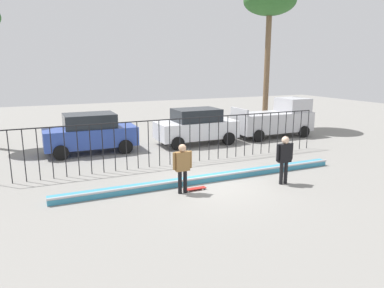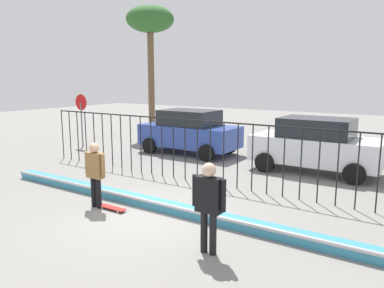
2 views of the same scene
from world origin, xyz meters
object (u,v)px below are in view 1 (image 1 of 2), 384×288
at_px(skateboarder, 182,164).
at_px(parked_car_blue, 90,133).
at_px(skateboard, 195,189).
at_px(palm_tree_tall, 270,4).
at_px(pickup_truck, 276,119).
at_px(parked_car_white, 196,126).
at_px(camera_operator, 285,156).

height_order(skateboarder, parked_car_blue, parked_car_blue).
xyz_separation_m(skateboard, palm_tree_tall, (9.57, 9.45, 7.91)).
bearing_deg(palm_tree_tall, pickup_truck, -113.93).
relative_size(skateboarder, palm_tree_tall, 0.18).
xyz_separation_m(parked_car_blue, pickup_truck, (10.66, -0.38, 0.06)).
bearing_deg(parked_car_blue, skateboarder, -77.98).
relative_size(parked_car_white, palm_tree_tall, 0.47).
distance_m(skateboarder, camera_operator, 3.71).
distance_m(skateboarder, parked_car_white, 7.64).
height_order(skateboard, camera_operator, camera_operator).
distance_m(skateboarder, palm_tree_tall, 15.49).
height_order(skateboarder, camera_operator, camera_operator).
distance_m(skateboarder, parked_car_blue, 7.31).
bearing_deg(parked_car_white, skateboarder, -121.82).
bearing_deg(parked_car_blue, pickup_truck, -4.83).
xyz_separation_m(camera_operator, pickup_truck, (5.13, 7.29, -0.00)).
bearing_deg(palm_tree_tall, skateboarder, -136.55).
bearing_deg(pickup_truck, palm_tree_tall, 62.83).
relative_size(skateboarder, pickup_truck, 0.35).
bearing_deg(parked_car_blue, camera_operator, -56.99).
height_order(skateboard, palm_tree_tall, palm_tree_tall).
bearing_deg(skateboard, pickup_truck, 36.57).
distance_m(camera_operator, parked_car_white, 7.33).
bearing_deg(camera_operator, skateboard, -0.96).
bearing_deg(skateboarder, camera_operator, -0.35).
distance_m(camera_operator, parked_car_blue, 9.45).
bearing_deg(parked_car_white, skateboard, -118.82).
relative_size(camera_operator, pickup_truck, 0.37).
height_order(parked_car_white, palm_tree_tall, palm_tree_tall).
relative_size(camera_operator, palm_tree_tall, 0.19).
relative_size(skateboard, parked_car_blue, 0.19).
height_order(skateboard, parked_car_white, parked_car_white).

